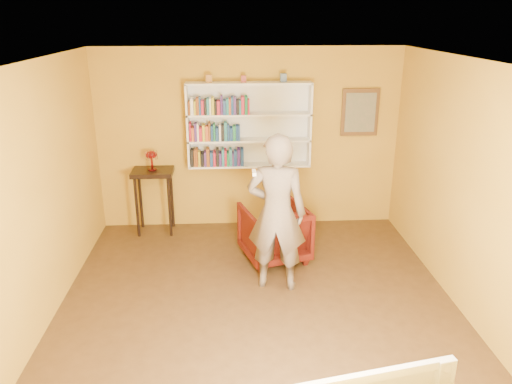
% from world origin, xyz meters
% --- Properties ---
extents(room_shell, '(5.30, 5.80, 2.88)m').
position_xyz_m(room_shell, '(0.00, 0.00, 1.02)').
color(room_shell, '#402A14').
rests_on(room_shell, ground).
extents(bookshelf, '(1.80, 0.29, 1.23)m').
position_xyz_m(bookshelf, '(0.00, 2.41, 1.59)').
color(bookshelf, white).
rests_on(bookshelf, room_shell).
extents(books_row_lower, '(0.77, 0.19, 0.27)m').
position_xyz_m(books_row_lower, '(-0.47, 2.30, 1.13)').
color(books_row_lower, black).
rests_on(books_row_lower, bookshelf).
extents(books_row_middle, '(0.72, 0.19, 0.27)m').
position_xyz_m(books_row_middle, '(-0.51, 2.30, 1.51)').
color(books_row_middle, '#BA1C35').
rests_on(books_row_middle, bookshelf).
extents(books_row_upper, '(0.86, 0.19, 0.27)m').
position_xyz_m(books_row_upper, '(-0.43, 2.31, 1.89)').
color(books_row_upper, brown).
rests_on(books_row_upper, bookshelf).
extents(ornament_left, '(0.08, 0.08, 0.11)m').
position_xyz_m(ornament_left, '(-0.56, 2.35, 2.27)').
color(ornament_left, '#A96E30').
rests_on(ornament_left, bookshelf).
extents(ornament_centre, '(0.07, 0.07, 0.09)m').
position_xyz_m(ornament_centre, '(-0.07, 2.35, 2.26)').
color(ornament_centre, '#9E3834').
rests_on(ornament_centre, bookshelf).
extents(ornament_right, '(0.09, 0.09, 0.12)m').
position_xyz_m(ornament_right, '(0.49, 2.35, 2.27)').
color(ornament_right, '#485C78').
rests_on(ornament_right, bookshelf).
extents(framed_painting, '(0.55, 0.05, 0.70)m').
position_xyz_m(framed_painting, '(1.65, 2.46, 1.75)').
color(framed_painting, '#523317').
rests_on(framed_painting, room_shell).
extents(console_table, '(0.59, 0.45, 0.97)m').
position_xyz_m(console_table, '(-1.42, 2.25, 0.80)').
color(console_table, black).
rests_on(console_table, ground).
extents(ruby_lustre, '(0.18, 0.17, 0.29)m').
position_xyz_m(ruby_lustre, '(-1.42, 2.25, 1.18)').
color(ruby_lustre, maroon).
rests_on(ruby_lustre, console_table).
extents(armchair, '(1.00, 1.01, 0.75)m').
position_xyz_m(armchair, '(0.29, 1.27, 0.37)').
color(armchair, '#3F0704').
rests_on(armchair, ground).
extents(person, '(0.76, 0.57, 1.90)m').
position_xyz_m(person, '(0.24, 0.54, 0.95)').
color(person, '#6A5A4E').
rests_on(person, ground).
extents(game_remote, '(0.04, 0.15, 0.04)m').
position_xyz_m(game_remote, '(-0.04, 0.16, 1.57)').
color(game_remote, white).
rests_on(game_remote, person).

